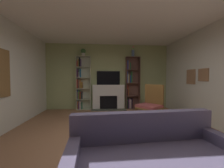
# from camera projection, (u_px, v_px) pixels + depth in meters

# --- Properties ---
(ground_plane) EXTENTS (7.46, 7.46, 0.00)m
(ground_plane) POSITION_uv_depth(u_px,v_px,m) (117.00, 140.00, 2.92)
(ground_plane) COLOR #936748
(wall_back_accent) EXTENTS (5.43, 0.06, 2.82)m
(wall_back_accent) POSITION_uv_depth(u_px,v_px,m) (108.00, 77.00, 5.99)
(wall_back_accent) COLOR #9FAC74
(wall_back_accent) RESTS_ON ground_plane
(ceiling) EXTENTS (5.43, 6.34, 0.06)m
(ceiling) POSITION_uv_depth(u_px,v_px,m) (117.00, 5.00, 2.81)
(ceiling) COLOR white
(ceiling) RESTS_ON wall_back_accent
(fireplace) EXTENTS (1.47, 0.51, 1.06)m
(fireplace) POSITION_uv_depth(u_px,v_px,m) (109.00, 96.00, 5.89)
(fireplace) COLOR silver
(fireplace) RESTS_ON ground_plane
(tv) EXTENTS (1.01, 0.06, 0.59)m
(tv) POSITION_uv_depth(u_px,v_px,m) (108.00, 78.00, 5.94)
(tv) COLOR black
(tv) RESTS_ON fireplace
(bookshelf_left) EXTENTS (0.60, 0.27, 2.27)m
(bookshelf_left) POSITION_uv_depth(u_px,v_px,m) (82.00, 84.00, 5.78)
(bookshelf_left) COLOR beige
(bookshelf_left) RESTS_ON ground_plane
(bookshelf_right) EXTENTS (0.60, 0.27, 2.27)m
(bookshelf_right) POSITION_uv_depth(u_px,v_px,m) (131.00, 84.00, 5.97)
(bookshelf_right) COLOR brown
(bookshelf_right) RESTS_ON ground_plane
(potted_plant) EXTENTS (0.21, 0.21, 0.32)m
(potted_plant) POSITION_uv_depth(u_px,v_px,m) (83.00, 52.00, 5.68)
(potted_plant) COLOR beige
(potted_plant) RESTS_ON bookshelf_left
(vase_with_flowers) EXTENTS (0.12, 0.12, 0.49)m
(vase_with_flowers) POSITION_uv_depth(u_px,v_px,m) (133.00, 53.00, 5.87)
(vase_with_flowers) COLOR #5572A2
(vase_with_flowers) RESTS_ON bookshelf_right
(couch) EXTENTS (2.12, 1.07, 0.85)m
(couch) POSITION_uv_depth(u_px,v_px,m) (154.00, 165.00, 1.63)
(couch) COLOR #564E6C
(couch) RESTS_ON ground_plane
(armchair) EXTENTS (0.91, 0.91, 1.13)m
(armchair) POSITION_uv_depth(u_px,v_px,m) (151.00, 103.00, 4.39)
(armchair) COLOR brown
(armchair) RESTS_ON ground_plane
(coffee_table) EXTENTS (0.81, 0.42, 0.44)m
(coffee_table) POSITION_uv_depth(u_px,v_px,m) (135.00, 129.00, 2.57)
(coffee_table) COLOR brown
(coffee_table) RESTS_ON ground_plane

